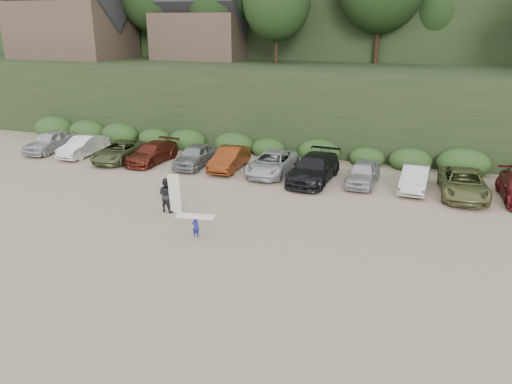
% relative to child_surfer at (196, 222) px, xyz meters
% --- Properties ---
extents(ground, '(120.00, 120.00, 0.00)m').
position_rel_child_surfer_xyz_m(ground, '(1.11, 0.32, -0.72)').
color(ground, tan).
rests_on(ground, ground).
extents(hillside_backdrop, '(90.00, 41.50, 28.00)m').
position_rel_child_surfer_xyz_m(hillside_backdrop, '(0.84, 36.25, 10.51)').
color(hillside_backdrop, black).
rests_on(hillside_backdrop, ground).
extents(parked_cars, '(34.06, 6.05, 1.62)m').
position_rel_child_surfer_xyz_m(parked_cars, '(-0.70, 10.33, 0.01)').
color(parked_cars, '#BCBCC1').
rests_on(parked_cars, ground).
extents(child_surfer, '(1.81, 0.80, 1.05)m').
position_rel_child_surfer_xyz_m(child_surfer, '(0.00, 0.00, 0.00)').
color(child_surfer, navy).
rests_on(child_surfer, ground).
extents(adult_surfer, '(1.37, 0.82, 2.14)m').
position_rel_child_surfer_xyz_m(adult_surfer, '(-2.80, 2.39, 0.21)').
color(adult_surfer, black).
rests_on(adult_surfer, ground).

